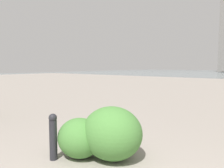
{
  "coord_description": "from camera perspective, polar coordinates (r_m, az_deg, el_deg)",
  "views": [
    {
      "loc": [
        -1.03,
        1.07,
        1.48
      ],
      "look_at": [
        6.49,
        -8.28,
        0.48
      ],
      "focal_mm": 35.31,
      "sensor_mm": 36.0,
      "label": 1
    }
  ],
  "objects": [
    {
      "name": "bollard_near",
      "position": [
        3.66,
        -14.99,
        -12.81
      ],
      "size": [
        0.13,
        0.13,
        0.74
      ],
      "color": "#232328",
      "rests_on": "ground"
    },
    {
      "name": "shrub_round",
      "position": [
        3.56,
        -0.01,
        -12.57
      ],
      "size": [
        0.99,
        0.89,
        0.84
      ],
      "color": "#477F38",
      "rests_on": "ground"
    },
    {
      "name": "shrub_tall",
      "position": [
        3.69,
        -8.35,
        -13.61
      ],
      "size": [
        0.75,
        0.68,
        0.64
      ],
      "color": "#477F38",
      "rests_on": "ground"
    }
  ]
}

